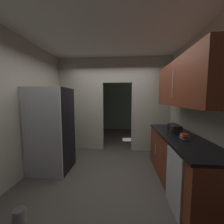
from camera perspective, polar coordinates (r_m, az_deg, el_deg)
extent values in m
plane|color=#47423D|center=(3.15, -1.68, -24.55)|extent=(20.00, 20.00, 0.00)
cube|color=silver|center=(3.40, -0.87, 26.89)|extent=(3.75, 6.95, 0.06)
cube|color=#ADA899|center=(4.39, -12.52, 2.99)|extent=(1.36, 0.12, 2.79)
cube|color=#ADA899|center=(4.26, 15.74, 2.84)|extent=(1.12, 0.12, 2.79)
cube|color=#ADA899|center=(4.27, 2.27, 16.92)|extent=(0.87, 0.12, 0.73)
cube|color=gray|center=(7.13, 2.39, 4.07)|extent=(3.35, 0.10, 2.79)
cube|color=gray|center=(5.98, -14.07, 3.61)|extent=(0.10, 2.94, 2.79)
cube|color=gray|center=(5.80, 18.01, 3.45)|extent=(0.10, 2.94, 2.79)
cube|color=#ADA899|center=(3.01, -37.95, 0.79)|extent=(0.10, 3.97, 2.79)
cube|color=#ADA899|center=(2.61, 37.51, 0.27)|extent=(0.10, 3.97, 2.79)
cube|color=black|center=(3.31, -23.94, -6.71)|extent=(0.81, 0.69, 1.81)
cube|color=#B7BABC|center=(3.01, -27.28, -8.06)|extent=(0.81, 0.03, 1.81)
cylinder|color=#B7BABC|center=(3.17, -32.99, -6.02)|extent=(0.02, 0.02, 1.00)
cube|color=maroon|center=(2.94, 26.28, -17.96)|extent=(0.62, 2.19, 0.87)
cube|color=black|center=(2.79, 26.69, -9.30)|extent=(0.66, 2.19, 0.04)
cylinder|color=#B7BABC|center=(2.41, 23.06, -22.11)|extent=(0.01, 0.01, 0.22)
cylinder|color=#B7BABC|center=(3.26, 17.65, -14.44)|extent=(0.01, 0.01, 0.22)
cube|color=#B7BABC|center=(2.33, 24.15, -24.72)|extent=(0.02, 0.56, 0.85)
cube|color=maroon|center=(2.72, 27.59, 10.59)|extent=(0.34, 1.97, 0.80)
cylinder|color=#B7BABC|center=(2.66, 23.90, 10.88)|extent=(0.01, 0.01, 0.48)
cube|color=black|center=(2.99, 24.47, -6.27)|extent=(0.16, 0.37, 0.16)
cylinder|color=#262626|center=(2.97, 24.54, -4.37)|extent=(0.02, 0.26, 0.02)
cylinder|color=black|center=(2.86, 23.59, -6.77)|extent=(0.01, 0.11, 0.11)
cylinder|color=black|center=(3.06, 22.26, -5.90)|extent=(0.01, 0.11, 0.11)
cube|color=beige|center=(2.64, 27.94, -9.48)|extent=(0.11, 0.15, 0.03)
cube|color=black|center=(2.63, 27.67, -9.02)|extent=(0.09, 0.14, 0.02)
cube|color=gold|center=(2.61, 28.05, -8.74)|extent=(0.12, 0.14, 0.01)
cube|color=red|center=(2.62, 27.95, -8.29)|extent=(0.11, 0.14, 0.02)
cylinder|color=#99999E|center=(2.49, -34.02, -32.31)|extent=(0.15, 0.15, 0.18)
cylinder|color=#4C4C51|center=(2.43, -34.16, -30.55)|extent=(0.15, 0.15, 0.01)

